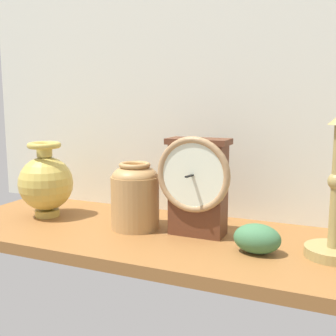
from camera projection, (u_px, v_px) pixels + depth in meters
The scene contains 6 objects.
ground_plane at pixel (164, 238), 88.51cm from camera, with size 100.00×36.00×2.40cm, color brown.
back_wall at pixel (195, 81), 99.97cm from camera, with size 120.00×2.00×65.00cm, color silver.
mantel_clock at pixel (197, 184), 85.19cm from camera, with size 15.37×9.25×20.84cm.
brass_vase_bulbous at pixel (46, 182), 100.12cm from camera, with size 12.97×12.97×18.01cm.
brass_vase_jar at pixel (135, 194), 90.61cm from camera, with size 10.51×10.51×14.55cm.
ivy_sprig at pixel (257, 239), 76.09cm from camera, with size 8.68×6.07×5.50cm.
Camera 1 is at (34.83, -77.62, 27.43)cm, focal length 44.58 mm.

